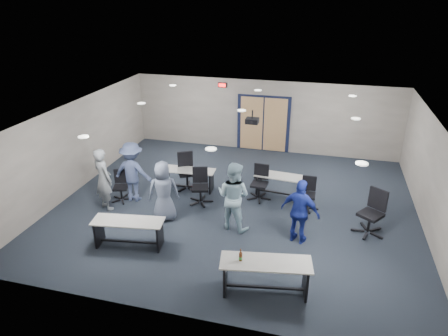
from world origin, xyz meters
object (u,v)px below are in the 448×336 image
(table_back_right, at_px, (283,182))
(chair_back_a, at_px, (187,171))
(chair_back_d, at_px, (308,194))
(table_front_right, at_px, (265,271))
(person_plaid, at_px, (164,191))
(table_front_left, at_px, (129,228))
(chair_loose_right, at_px, (371,213))
(table_back_left, at_px, (189,176))
(person_lightblue, at_px, (233,196))
(person_gray, at_px, (103,179))
(chair_back_b, at_px, (200,187))
(chair_loose_left, at_px, (121,186))
(person_back, at_px, (133,172))
(person_navy, at_px, (300,212))
(chair_back_c, at_px, (259,183))

(table_back_right, height_order, chair_back_a, chair_back_a)
(table_back_right, height_order, chair_back_d, chair_back_d)
(table_front_right, xyz_separation_m, person_plaid, (-3.08, 2.17, 0.32))
(table_front_left, height_order, chair_loose_right, chair_loose_right)
(table_back_left, bearing_deg, person_lightblue, -47.49)
(table_front_right, distance_m, chair_loose_right, 3.58)
(table_front_left, bearing_deg, chair_loose_right, 11.07)
(person_gray, bearing_deg, chair_back_b, -129.34)
(chair_loose_left, bearing_deg, chair_loose_right, -17.89)
(chair_loose_right, distance_m, person_back, 6.58)
(table_front_left, distance_m, person_plaid, 1.46)
(table_front_left, relative_size, table_back_right, 1.04)
(person_navy, bearing_deg, person_gray, 15.26)
(person_lightblue, relative_size, person_navy, 1.10)
(chair_loose_left, bearing_deg, chair_back_a, 19.65)
(table_front_left, xyz_separation_m, table_back_left, (0.39, 3.22, -0.02))
(chair_back_c, distance_m, person_navy, 2.35)
(table_front_right, relative_size, person_lightblue, 1.04)
(chair_back_a, relative_size, chair_back_b, 1.09)
(table_back_right, xyz_separation_m, person_plaid, (-2.92, -2.09, 0.37))
(chair_back_c, height_order, person_navy, person_navy)
(chair_back_c, bearing_deg, chair_back_d, -5.32)
(table_back_right, relative_size, chair_back_b, 1.62)
(chair_back_a, distance_m, person_plaid, 1.90)
(table_front_right, height_order, person_gray, person_gray)
(chair_back_c, relative_size, person_lightblue, 0.57)
(chair_back_b, distance_m, person_navy, 3.20)
(table_front_left, height_order, person_navy, person_navy)
(table_front_right, height_order, chair_back_a, chair_back_a)
(chair_back_a, height_order, person_lightblue, person_lightblue)
(table_front_left, distance_m, chair_loose_left, 2.39)
(table_back_right, distance_m, chair_loose_left, 4.78)
(table_front_right, bearing_deg, table_front_left, 157.29)
(table_back_left, height_order, person_navy, person_navy)
(chair_back_d, relative_size, person_back, 0.53)
(person_gray, distance_m, person_navy, 5.43)
(table_back_left, distance_m, chair_back_c, 2.23)
(chair_back_d, xyz_separation_m, person_plaid, (-3.69, -1.51, 0.36))
(table_front_left, height_order, chair_loose_left, chair_loose_left)
(chair_back_a, relative_size, chair_back_c, 1.09)
(table_front_right, relative_size, table_back_left, 1.16)
(table_back_right, height_order, person_lightblue, person_lightblue)
(table_back_right, relative_size, chair_loose_left, 1.85)
(chair_loose_right, relative_size, person_navy, 0.71)
(table_front_right, bearing_deg, person_back, 136.17)
(table_back_right, xyz_separation_m, chair_loose_right, (2.37, -1.45, 0.13))
(person_navy, bearing_deg, chair_loose_right, -136.01)
(chair_back_b, height_order, chair_loose_right, chair_loose_right)
(table_front_left, xyz_separation_m, chair_back_a, (0.32, 3.26, 0.10))
(chair_loose_right, height_order, person_lightblue, person_lightblue)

